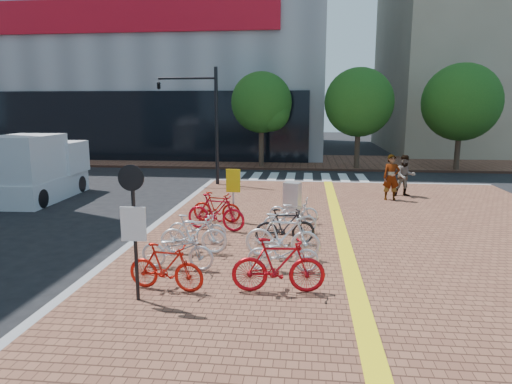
# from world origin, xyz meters

# --- Properties ---
(ground) EXTENTS (120.00, 120.00, 0.00)m
(ground) POSITION_xyz_m (0.00, 0.00, 0.00)
(ground) COLOR black
(ground) RESTS_ON ground
(sidewalk) EXTENTS (14.00, 34.00, 0.15)m
(sidewalk) POSITION_xyz_m (3.00, -5.00, 0.07)
(sidewalk) COLOR brown
(sidewalk) RESTS_ON ground
(tactile_strip) EXTENTS (0.40, 34.00, 0.01)m
(tactile_strip) POSITION_xyz_m (2.00, -5.00, 0.16)
(tactile_strip) COLOR yellow
(tactile_strip) RESTS_ON sidewalk
(kerb_west) EXTENTS (0.25, 34.00, 0.15)m
(kerb_west) POSITION_xyz_m (-4.00, -5.00, 0.08)
(kerb_west) COLOR gray
(kerb_west) RESTS_ON ground
(kerb_north) EXTENTS (14.00, 0.25, 0.15)m
(kerb_north) POSITION_xyz_m (3.00, 12.00, 0.08)
(kerb_north) COLOR gray
(kerb_north) RESTS_ON ground
(far_sidewalk) EXTENTS (70.00, 8.00, 0.15)m
(far_sidewalk) POSITION_xyz_m (0.00, 21.00, 0.07)
(far_sidewalk) COLOR brown
(far_sidewalk) RESTS_ON ground
(building_beige) EXTENTS (20.00, 18.00, 18.00)m
(building_beige) POSITION_xyz_m (18.00, 32.00, 9.00)
(building_beige) COLOR gray
(building_beige) RESTS_ON ground
(crosswalk) EXTENTS (7.50, 4.00, 0.01)m
(crosswalk) POSITION_xyz_m (0.50, 14.00, 0.01)
(crosswalk) COLOR silver
(crosswalk) RESTS_ON ground
(street_trees) EXTENTS (16.20, 4.60, 6.35)m
(street_trees) POSITION_xyz_m (5.04, 17.45, 4.10)
(street_trees) COLOR #38281E
(street_trees) RESTS_ON far_sidewalk
(bike_0) EXTENTS (1.74, 0.71, 1.01)m
(bike_0) POSITION_xyz_m (-1.98, -2.57, 0.66)
(bike_0) COLOR red
(bike_0) RESTS_ON sidewalk
(bike_1) EXTENTS (1.84, 0.77, 0.95)m
(bike_1) POSITION_xyz_m (-2.11, -1.29, 0.62)
(bike_1) COLOR silver
(bike_1) RESTS_ON sidewalk
(bike_2) EXTENTS (1.79, 0.63, 1.06)m
(bike_2) POSITION_xyz_m (-2.00, -0.14, 0.68)
(bike_2) COLOR silver
(bike_2) RESTS_ON sidewalk
(bike_3) EXTENTS (1.71, 0.68, 0.89)m
(bike_3) POSITION_xyz_m (-2.13, 0.83, 0.59)
(bike_3) COLOR silver
(bike_3) RESTS_ON sidewalk
(bike_4) EXTENTS (1.98, 0.91, 1.15)m
(bike_4) POSITION_xyz_m (-1.88, 2.20, 0.72)
(bike_4) COLOR red
(bike_4) RESTS_ON sidewalk
(bike_5) EXTENTS (1.73, 0.72, 1.01)m
(bike_5) POSITION_xyz_m (-2.06, 3.26, 0.65)
(bike_5) COLOR #A8160C
(bike_5) RESTS_ON sidewalk
(bike_6) EXTENTS (1.99, 0.71, 1.17)m
(bike_6) POSITION_xyz_m (0.37, -2.41, 0.74)
(bike_6) COLOR #A70B13
(bike_6) RESTS_ON sidewalk
(bike_7) EXTENTS (1.68, 0.61, 0.88)m
(bike_7) POSITION_xyz_m (0.40, -1.18, 0.59)
(bike_7) COLOR silver
(bike_7) RESTS_ON sidewalk
(bike_8) EXTENTS (1.98, 0.74, 1.16)m
(bike_8) POSITION_xyz_m (0.34, -0.23, 0.73)
(bike_8) COLOR silver
(bike_8) RESTS_ON sidewalk
(bike_9) EXTENTS (1.75, 0.77, 1.02)m
(bike_9) POSITION_xyz_m (0.34, 0.98, 0.66)
(bike_9) COLOR black
(bike_9) RESTS_ON sidewalk
(bike_10) EXTENTS (1.71, 0.85, 0.86)m
(bike_10) POSITION_xyz_m (0.44, 2.08, 0.58)
(bike_10) COLOR silver
(bike_10) RESTS_ON sidewalk
(bike_11) EXTENTS (1.67, 0.71, 0.85)m
(bike_11) POSITION_xyz_m (0.50, 3.37, 0.58)
(bike_11) COLOR silver
(bike_11) RESTS_ON sidewalk
(pedestrian_a) EXTENTS (0.72, 0.50, 1.88)m
(pedestrian_a) POSITION_xyz_m (4.38, 7.63, 1.09)
(pedestrian_a) COLOR gray
(pedestrian_a) RESTS_ON sidewalk
(pedestrian_b) EXTENTS (0.92, 0.75, 1.77)m
(pedestrian_b) POSITION_xyz_m (5.11, 8.54, 1.04)
(pedestrian_b) COLOR #4B535F
(pedestrian_b) RESTS_ON sidewalk
(utility_box) EXTENTS (0.66, 0.57, 1.22)m
(utility_box) POSITION_xyz_m (0.43, 4.26, 0.76)
(utility_box) COLOR silver
(utility_box) RESTS_ON sidewalk
(yellow_sign) EXTENTS (0.48, 0.14, 1.78)m
(yellow_sign) POSITION_xyz_m (-1.51, 3.34, 1.38)
(yellow_sign) COLOR #B7B7BC
(yellow_sign) RESTS_ON sidewalk
(notice_sign) EXTENTS (0.51, 0.12, 2.75)m
(notice_sign) POSITION_xyz_m (-2.40, -3.15, 1.88)
(notice_sign) COLOR black
(notice_sign) RESTS_ON sidewalk
(traffic_light_pole) EXTENTS (3.04, 1.17, 5.66)m
(traffic_light_pole) POSITION_xyz_m (-4.81, 10.64, 4.06)
(traffic_light_pole) COLOR black
(traffic_light_pole) RESTS_ON sidewalk
(box_truck) EXTENTS (2.31, 4.95, 2.81)m
(box_truck) POSITION_xyz_m (-10.49, 6.76, 1.32)
(box_truck) COLOR silver
(box_truck) RESTS_ON ground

